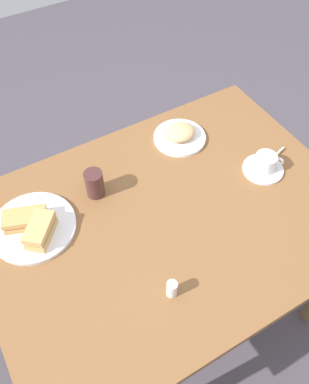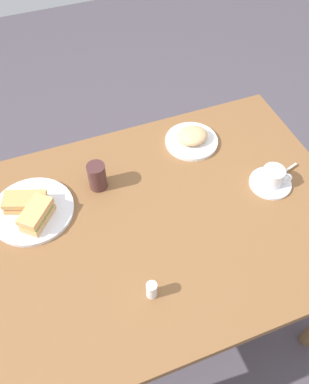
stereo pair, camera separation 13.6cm
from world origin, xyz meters
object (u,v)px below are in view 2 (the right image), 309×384
at_px(sandwich_front, 25,202).
at_px(sandwich_back, 37,215).
at_px(coffee_saucer, 270,183).
at_px(spoon, 284,172).
at_px(dining_table, 165,232).
at_px(coffee_cup, 273,176).
at_px(sandwich_plate, 32,211).
at_px(drinking_glass, 97,176).
at_px(side_plate, 191,141).
at_px(salt_shaker, 152,290).

xyz_separation_m(sandwich_front, sandwich_back, (0.03, -0.07, 0.01)).
relative_size(coffee_saucer, spoon, 1.52).
relative_size(dining_table, coffee_saucer, 8.36).
distance_m(sandwich_front, sandwich_back, 0.07).
height_order(dining_table, spoon, spoon).
bearing_deg(sandwich_back, coffee_cup, -9.13).
height_order(sandwich_plate, spoon, spoon).
bearing_deg(drinking_glass, sandwich_plate, -172.91).
height_order(dining_table, drinking_glass, drinking_glass).
bearing_deg(coffee_saucer, dining_table, -179.81).
height_order(dining_table, side_plate, side_plate).
distance_m(salt_shaker, drinking_glass, 0.45).
bearing_deg(sandwich_plate, salt_shaker, -57.20).
xyz_separation_m(sandwich_plate, salt_shaker, (0.27, -0.42, 0.02)).
height_order(sandwich_plate, coffee_cup, coffee_cup).
distance_m(sandwich_front, salt_shaker, 0.52).
distance_m(spoon, salt_shaker, 0.66).
relative_size(coffee_cup, spoon, 1.01).
bearing_deg(coffee_cup, sandwich_front, 166.54).
xyz_separation_m(dining_table, sandwich_back, (-0.40, 0.13, 0.14)).
relative_size(dining_table, coffee_cup, 12.58).
bearing_deg(spoon, sandwich_plate, 169.89).
relative_size(sandwich_front, coffee_saucer, 1.04).
height_order(coffee_saucer, side_plate, side_plate).
bearing_deg(sandwich_front, sandwich_back, -69.43).
distance_m(sandwich_front, drinking_glass, 0.25).
bearing_deg(coffee_saucer, sandwich_front, 166.58).
distance_m(sandwich_front, coffee_cup, 0.85).
height_order(sandwich_front, drinking_glass, drinking_glass).
bearing_deg(coffee_cup, drinking_glass, 159.93).
relative_size(dining_table, salt_shaker, 19.83).
distance_m(coffee_saucer, coffee_cup, 0.04).
bearing_deg(sandwich_back, salt_shaker, -55.05).
xyz_separation_m(dining_table, coffee_saucer, (0.40, 0.00, 0.10)).
bearing_deg(spoon, coffee_saucer, -162.86).
relative_size(sandwich_back, salt_shaker, 2.19).
bearing_deg(side_plate, salt_shaker, -124.49).
bearing_deg(salt_shaker, coffee_cup, 23.90).
distance_m(sandwich_plate, spoon, 0.89).
height_order(sandwich_back, coffee_cup, same).
relative_size(sandwich_front, drinking_glass, 1.48).
distance_m(sandwich_back, side_plate, 0.64).
height_order(sandwich_front, salt_shaker, same).
xyz_separation_m(sandwich_plate, drinking_glass, (0.24, 0.03, 0.04)).
bearing_deg(spoon, coffee_cup, -161.72).
height_order(dining_table, sandwich_back, sandwich_back).
height_order(sandwich_plate, drinking_glass, drinking_glass).
relative_size(sandwich_front, sandwich_back, 1.13).
height_order(sandwich_back, side_plate, sandwich_back).
xyz_separation_m(sandwich_plate, coffee_cup, (0.81, -0.18, 0.04)).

